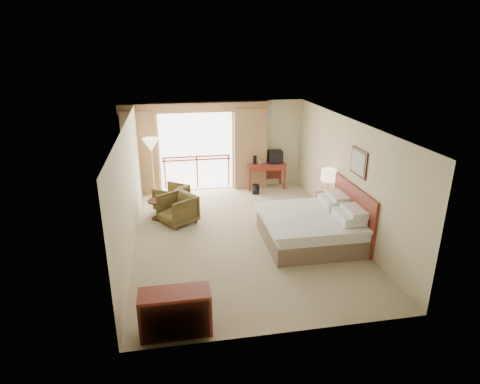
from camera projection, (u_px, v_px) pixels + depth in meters
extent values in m
plane|color=gray|center=(243.00, 235.00, 9.56)|extent=(7.00, 7.00, 0.00)
plane|color=white|center=(243.00, 122.00, 8.63)|extent=(7.00, 7.00, 0.00)
plane|color=#C5BC92|center=(222.00, 146.00, 12.33)|extent=(5.00, 0.00, 5.00)
plane|color=#C5BC92|center=(286.00, 258.00, 5.86)|extent=(5.00, 0.00, 5.00)
plane|color=#C5BC92|center=(130.00, 188.00, 8.69)|extent=(0.00, 7.00, 7.00)
plane|color=#C5BC92|center=(346.00, 176.00, 9.51)|extent=(0.00, 7.00, 7.00)
plane|color=white|center=(196.00, 152.00, 12.23)|extent=(2.40, 0.00, 2.40)
cube|color=#A31F0E|center=(197.00, 160.00, 12.30)|extent=(2.09, 0.03, 0.04)
cube|color=#A31F0E|center=(197.00, 157.00, 12.26)|extent=(2.09, 0.03, 0.04)
cube|color=#A31F0E|center=(165.00, 174.00, 12.28)|extent=(0.04, 0.03, 1.00)
cube|color=#A31F0E|center=(197.00, 172.00, 12.44)|extent=(0.04, 0.03, 1.00)
cube|color=#A31F0E|center=(229.00, 171.00, 12.60)|extent=(0.04, 0.03, 1.00)
cube|color=brown|center=(141.00, 154.00, 11.82)|extent=(1.00, 0.26, 2.50)
cube|color=brown|center=(250.00, 149.00, 12.36)|extent=(1.00, 0.26, 2.50)
cube|color=brown|center=(195.00, 108.00, 11.67)|extent=(4.40, 0.22, 0.28)
cube|color=silver|center=(264.00, 112.00, 12.17)|extent=(0.50, 0.04, 0.50)
cube|color=brown|center=(310.00, 234.00, 9.18)|extent=(2.05, 2.00, 0.40)
cube|color=white|center=(310.00, 222.00, 9.07)|extent=(2.01, 1.96, 0.22)
cube|color=white|center=(309.00, 217.00, 9.02)|extent=(2.09, 2.06, 0.08)
cube|color=white|center=(349.00, 216.00, 8.68)|extent=(0.50, 0.75, 0.18)
cube|color=white|center=(333.00, 201.00, 9.51)|extent=(0.50, 0.75, 0.18)
cube|color=white|center=(355.00, 211.00, 8.66)|extent=(0.40, 0.70, 0.14)
cube|color=white|center=(338.00, 196.00, 9.49)|extent=(0.40, 0.70, 0.14)
cube|color=maroon|center=(353.00, 213.00, 9.19)|extent=(0.06, 2.10, 1.30)
cube|color=black|center=(359.00, 162.00, 8.77)|extent=(0.03, 0.72, 0.60)
cube|color=silver|center=(358.00, 163.00, 8.77)|extent=(0.01, 0.60, 0.48)
cube|color=maroon|center=(327.00, 206.00, 10.44)|extent=(0.47, 0.55, 0.64)
cylinder|color=tan|center=(327.00, 192.00, 10.36)|extent=(0.15, 0.15, 0.04)
cylinder|color=tan|center=(328.00, 185.00, 10.29)|extent=(0.03, 0.03, 0.39)
cylinder|color=#FFE5B2|center=(329.00, 175.00, 10.19)|extent=(0.37, 0.37, 0.30)
cube|color=black|center=(328.00, 195.00, 10.17)|extent=(0.20, 0.18, 0.07)
cube|color=maroon|center=(266.00, 164.00, 12.50)|extent=(1.22, 0.59, 0.05)
cube|color=maroon|center=(249.00, 179.00, 12.31)|extent=(0.06, 0.06, 0.76)
cube|color=maroon|center=(285.00, 177.00, 12.50)|extent=(0.06, 0.06, 0.76)
cube|color=maroon|center=(246.00, 174.00, 12.79)|extent=(0.06, 0.06, 0.76)
cube|color=maroon|center=(280.00, 173.00, 12.97)|extent=(0.06, 0.06, 0.76)
cube|color=maroon|center=(263.00, 171.00, 12.85)|extent=(1.12, 0.03, 0.56)
cube|color=maroon|center=(268.00, 169.00, 12.29)|extent=(1.12, 0.03, 0.12)
cube|color=black|center=(275.00, 157.00, 12.48)|extent=(0.43, 0.33, 0.39)
cube|color=black|center=(276.00, 158.00, 12.32)|extent=(0.39, 0.02, 0.31)
cylinder|color=black|center=(255.00, 160.00, 12.39)|extent=(0.15, 0.15, 0.27)
cylinder|color=white|center=(260.00, 162.00, 12.40)|extent=(0.07, 0.07, 0.09)
cylinder|color=black|center=(256.00, 189.00, 12.17)|extent=(0.27, 0.27, 0.29)
imported|color=#41361B|center=(172.00, 210.00, 11.03)|extent=(1.06, 1.06, 0.70)
imported|color=#41361B|center=(179.00, 223.00, 10.24)|extent=(1.12, 1.11, 0.75)
cylinder|color=black|center=(157.00, 201.00, 10.30)|extent=(0.47, 0.47, 0.04)
cylinder|color=black|center=(157.00, 210.00, 10.38)|extent=(0.06, 0.06, 0.47)
cylinder|color=black|center=(158.00, 218.00, 10.46)|extent=(0.34, 0.34, 0.03)
imported|color=white|center=(157.00, 200.00, 10.29)|extent=(0.25, 0.28, 0.02)
cylinder|color=tan|center=(155.00, 198.00, 11.82)|extent=(0.29, 0.29, 0.03)
cylinder|color=tan|center=(153.00, 173.00, 11.56)|extent=(0.03, 0.03, 1.57)
cone|color=#FFE5B2|center=(151.00, 145.00, 11.27)|extent=(0.46, 0.46, 0.37)
cube|color=maroon|center=(175.00, 312.00, 6.23)|extent=(1.11, 0.46, 0.74)
cube|color=black|center=(176.00, 322.00, 6.02)|extent=(1.01, 0.02, 0.65)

